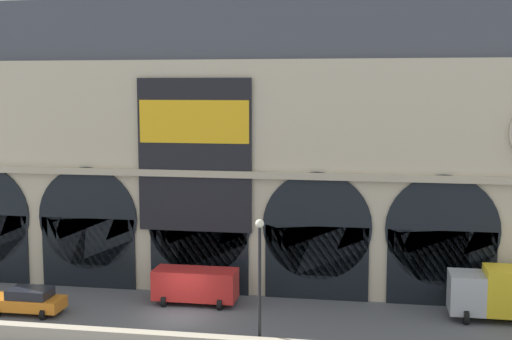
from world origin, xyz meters
TOP-DOWN VIEW (x-y plane):
  - ground_plane at (0.00, 0.00)m, footprint 200.00×200.00m
  - station_building at (0.02, 7.32)m, footprint 47.72×5.05m
  - car_midwest at (-9.09, -0.84)m, footprint 4.40×2.22m
  - van_center at (0.33, 2.70)m, footprint 5.20×2.48m
  - street_lamp_quayside at (5.56, -4.19)m, footprint 0.44×0.44m

SIDE VIEW (x-z plane):
  - ground_plane at x=0.00m, z-range 0.00..0.00m
  - car_midwest at x=-9.09m, z-range 0.03..1.58m
  - van_center at x=0.33m, z-range 0.15..2.35m
  - street_lamp_quayside at x=5.56m, z-range 0.96..7.86m
  - station_building at x=0.02m, z-range -0.32..18.94m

